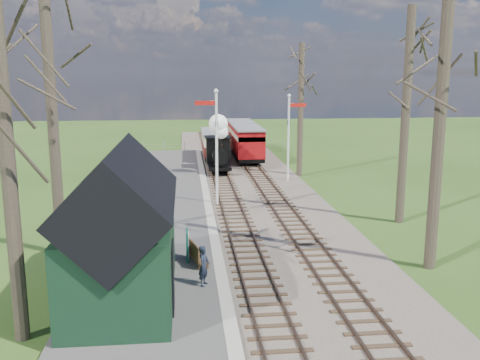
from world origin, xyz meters
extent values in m
ellipsoid|color=#385B23|center=(-25.00, 60.00, -14.76)|extent=(57.60, 36.00, 16.20)
ellipsoid|color=#385B23|center=(10.00, 65.00, -18.04)|extent=(70.40, 44.00, 19.80)
ellipsoid|color=#385B23|center=(35.00, 58.00, -13.12)|extent=(51.20, 32.00, 14.40)
ellipsoid|color=#385B23|center=(-8.00, 70.00, -16.40)|extent=(64.00, 40.00, 18.00)
cube|color=brown|center=(1.30, 22.00, 0.05)|extent=(8.00, 60.00, 0.10)
cube|color=brown|center=(-0.50, 22.00, 0.14)|extent=(0.07, 60.00, 0.12)
cube|color=brown|center=(0.50, 22.00, 0.14)|extent=(0.07, 60.00, 0.12)
cube|color=#38281C|center=(0.00, 22.00, 0.10)|extent=(1.60, 60.00, 0.09)
cube|color=brown|center=(2.10, 22.00, 0.14)|extent=(0.07, 60.00, 0.12)
cube|color=brown|center=(3.10, 22.00, 0.14)|extent=(0.07, 60.00, 0.12)
cube|color=#38281C|center=(2.60, 22.00, 0.10)|extent=(1.60, 60.00, 0.09)
cube|color=#474442|center=(-3.50, 14.00, 0.10)|extent=(5.00, 44.00, 0.20)
cube|color=#B2AD9E|center=(-1.20, 14.00, 0.10)|extent=(0.40, 44.00, 0.21)
cube|color=black|center=(-4.30, 4.00, 1.50)|extent=(3.00, 6.00, 2.60)
cube|color=black|center=(-4.30, 4.00, 3.35)|extent=(3.25, 6.30, 3.25)
cube|color=black|center=(-2.78, 3.00, 1.20)|extent=(0.06, 1.20, 2.00)
cylinder|color=silver|center=(-0.70, 16.00, 3.00)|extent=(0.14, 0.14, 6.00)
sphere|color=silver|center=(-0.70, 16.00, 6.10)|extent=(0.24, 0.24, 0.24)
cube|color=#B7140F|center=(-1.25, 16.00, 5.50)|extent=(1.10, 0.08, 0.22)
cube|color=black|center=(-0.70, 16.00, 4.40)|extent=(0.18, 0.06, 0.30)
cylinder|color=silver|center=(4.30, 22.00, 2.75)|extent=(0.14, 0.14, 5.50)
sphere|color=silver|center=(4.30, 22.00, 5.60)|extent=(0.24, 0.24, 0.24)
cube|color=#B7140F|center=(4.85, 22.00, 5.00)|extent=(1.10, 0.08, 0.22)
cube|color=black|center=(4.30, 22.00, 3.90)|extent=(0.18, 0.06, 0.30)
cylinder|color=#382D23|center=(-6.80, 2.00, 4.50)|extent=(0.39, 0.39, 9.00)
cylinder|color=#382D23|center=(-7.30, 9.00, 5.50)|extent=(0.41, 0.41, 11.00)
cylinder|color=#382D23|center=(6.50, 6.00, 6.00)|extent=(0.42, 0.42, 12.00)
cylinder|color=#382D23|center=(7.80, 12.00, 5.00)|extent=(0.40, 0.40, 10.00)
cylinder|color=#382D23|center=(5.50, 24.00, 4.50)|extent=(0.39, 0.39, 9.00)
cube|color=slate|center=(0.30, 36.00, 0.75)|extent=(12.60, 0.02, 0.01)
cube|color=slate|center=(0.30, 36.00, 0.45)|extent=(12.60, 0.02, 0.02)
cylinder|color=slate|center=(0.30, 36.00, 0.50)|extent=(0.08, 0.08, 1.00)
cube|color=black|center=(0.00, 25.43, 0.61)|extent=(1.55, 3.65, 0.23)
cylinder|color=black|center=(0.00, 24.88, 1.43)|extent=(1.00, 2.37, 1.00)
cube|color=black|center=(0.00, 26.53, 1.52)|extent=(1.64, 1.46, 1.83)
cylinder|color=black|center=(0.00, 23.97, 2.25)|extent=(0.26, 0.26, 0.73)
sphere|color=#B98236|center=(0.00, 25.16, 2.07)|extent=(0.47, 0.47, 0.47)
sphere|color=white|center=(0.10, 23.97, 3.12)|extent=(0.91, 0.91, 0.91)
sphere|color=white|center=(-0.10, 24.06, 3.67)|extent=(1.28, 1.28, 1.28)
cylinder|color=black|center=(-0.50, 24.33, 0.49)|extent=(0.09, 0.58, 0.58)
cylinder|color=black|center=(0.50, 24.33, 0.49)|extent=(0.09, 0.58, 0.58)
cube|color=black|center=(0.00, 31.43, 0.52)|extent=(1.73, 6.39, 0.27)
cube|color=maroon|center=(0.00, 31.43, 1.07)|extent=(1.83, 6.39, 0.82)
cube|color=beige|center=(0.00, 31.43, 1.89)|extent=(1.83, 6.39, 0.82)
cube|color=slate|center=(0.00, 31.43, 2.35)|extent=(1.92, 6.57, 0.11)
cube|color=black|center=(2.60, 29.84, 0.56)|extent=(1.96, 5.17, 0.31)
cube|color=maroon|center=(2.60, 29.84, 1.18)|extent=(2.07, 5.17, 0.93)
cube|color=beige|center=(2.60, 29.84, 2.11)|extent=(2.07, 5.17, 0.93)
cube|color=slate|center=(2.60, 29.84, 2.63)|extent=(2.17, 5.37, 0.12)
cube|color=black|center=(2.60, 35.34, 0.56)|extent=(1.96, 5.17, 0.31)
cube|color=maroon|center=(2.60, 35.34, 1.18)|extent=(2.07, 5.17, 0.93)
cube|color=beige|center=(2.60, 35.34, 2.11)|extent=(2.07, 5.17, 0.93)
cube|color=slate|center=(2.60, 35.34, 2.63)|extent=(2.17, 5.37, 0.12)
cube|color=#104F3E|center=(-2.35, 7.20, 0.77)|extent=(0.09, 0.78, 1.14)
cube|color=silver|center=(-2.30, 7.20, 0.77)|extent=(0.03, 0.67, 0.93)
cube|color=#4C311B|center=(-1.94, 6.74, 0.44)|extent=(0.75, 1.49, 0.06)
cube|color=#4C311B|center=(-2.12, 6.70, 0.71)|extent=(0.40, 1.40, 0.61)
cube|color=#4C311B|center=(-1.78, 6.13, 0.30)|extent=(0.06, 0.06, 0.20)
cube|color=#4C311B|center=(-2.09, 7.36, 0.30)|extent=(0.06, 0.06, 0.20)
imported|color=#1A2130|center=(-1.82, 4.72, 0.87)|extent=(0.49, 0.57, 1.34)
camera|label=1|loc=(-2.35, -11.80, 7.03)|focal=40.00mm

